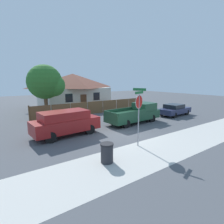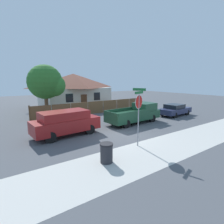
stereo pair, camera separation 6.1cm
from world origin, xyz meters
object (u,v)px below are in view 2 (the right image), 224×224
(oak_tree, at_px, (47,83))
(red_suv, at_px, (66,122))
(parked_sedan, at_px, (175,110))
(house, at_px, (74,89))
(orange_pickup, at_px, (136,114))
(trash_bin, at_px, (106,153))
(stop_sign, at_px, (139,107))

(oak_tree, bearing_deg, red_suv, -96.86)
(red_suv, xyz_separation_m, parked_sedan, (12.68, -0.00, -0.32))
(house, bearing_deg, orange_pickup, -88.16)
(parked_sedan, bearing_deg, orange_pickup, 175.93)
(trash_bin, bearing_deg, red_suv, 91.12)
(oak_tree, bearing_deg, trash_bin, -93.72)
(house, distance_m, orange_pickup, 13.59)
(orange_pickup, xyz_separation_m, trash_bin, (-6.64, -5.21, -0.36))
(parked_sedan, xyz_separation_m, stop_sign, (-9.81, -4.44, 1.73))
(red_suv, bearing_deg, oak_tree, 79.27)
(parked_sedan, bearing_deg, red_suv, 176.13)
(red_suv, relative_size, parked_sedan, 1.14)
(oak_tree, height_order, red_suv, oak_tree)
(oak_tree, distance_m, trash_bin, 13.50)
(parked_sedan, xyz_separation_m, trash_bin, (-12.58, -5.19, -0.18))
(house, height_order, stop_sign, house)
(house, height_order, oak_tree, oak_tree)
(red_suv, distance_m, orange_pickup, 6.75)
(parked_sedan, height_order, stop_sign, stop_sign)
(orange_pickup, xyz_separation_m, stop_sign, (-3.88, -4.46, 1.55))
(trash_bin, bearing_deg, stop_sign, 15.24)
(oak_tree, xyz_separation_m, orange_pickup, (5.79, -7.89, -2.80))
(oak_tree, height_order, orange_pickup, oak_tree)
(red_suv, xyz_separation_m, stop_sign, (2.87, -4.44, 1.42))
(oak_tree, relative_size, stop_sign, 1.60)
(oak_tree, bearing_deg, orange_pickup, -53.70)
(orange_pickup, distance_m, stop_sign, 6.11)
(orange_pickup, height_order, parked_sedan, orange_pickup)
(red_suv, xyz_separation_m, orange_pickup, (6.75, 0.02, -0.13))
(stop_sign, bearing_deg, oak_tree, 81.44)
(orange_pickup, height_order, trash_bin, orange_pickup)
(trash_bin, bearing_deg, parked_sedan, 22.42)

